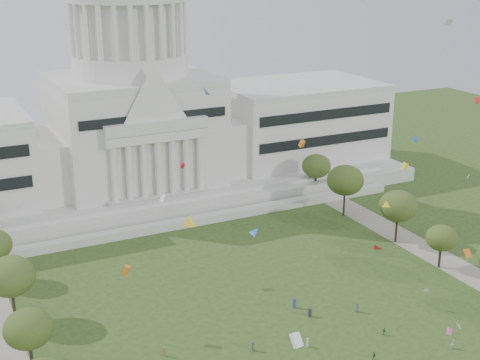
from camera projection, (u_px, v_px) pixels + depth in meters
capitol at (134, 118)px, 190.72m from camera, size 160.00×64.50×91.30m
path_right at (465, 272)px, 146.92m from camera, size 8.00×160.00×0.04m
row_tree_l_3 at (28, 329)px, 108.92m from camera, size 8.12×8.12×11.55m
row_tree_r_3 at (442, 238)px, 146.98m from camera, size 7.01×7.01×9.98m
row_tree_l_4 at (10, 276)px, 124.28m from camera, size 9.29×9.29×13.21m
row_tree_r_4 at (398, 206)px, 159.65m from camera, size 9.19×9.19×13.06m
row_tree_r_5 at (345, 180)px, 176.04m from camera, size 9.82×9.82×13.96m
row_tree_r_6 at (316, 166)px, 192.78m from camera, size 8.42×8.42×11.97m
person_2 at (453, 344)px, 117.94m from camera, size 1.01×0.94×1.77m
person_4 at (374, 356)px, 114.71m from camera, size 0.73×1.01×1.54m
person_10 at (384, 331)px, 122.25m from camera, size 0.59×0.92×1.47m
kite_swarm at (335, 223)px, 101.98m from camera, size 85.14×98.64×63.10m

